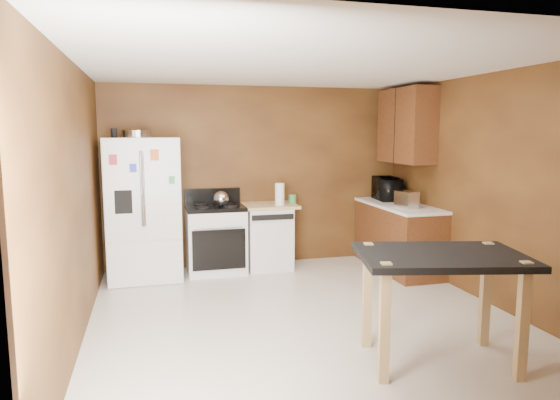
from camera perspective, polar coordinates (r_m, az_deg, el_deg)
name	(u,v)px	position (r m, az deg, el deg)	size (l,w,h in m)	color
floor	(304,318)	(5.19, 2.77, -13.34)	(4.50, 4.50, 0.00)	beige
ceiling	(306,65)	(4.88, 2.97, 15.19)	(4.50, 4.50, 0.00)	white
wall_back	(257,176)	(7.05, -2.65, 2.74)	(4.20, 4.20, 0.00)	brown
wall_front	(429,247)	(2.85, 16.66, -5.14)	(4.20, 4.20, 0.00)	brown
wall_left	(75,204)	(4.70, -22.36, -0.38)	(4.50, 4.50, 0.00)	brown
wall_right	(490,190)	(5.86, 22.85, 1.10)	(4.50, 4.50, 0.00)	brown
roasting_pan	(136,134)	(6.51, -16.08, 7.27)	(0.36, 0.36, 0.09)	silver
pen_cup	(114,133)	(6.44, -18.44, 7.27)	(0.07, 0.07, 0.11)	black
kettle	(221,199)	(6.57, -6.75, 0.14)	(0.20, 0.20, 0.20)	silver
paper_towel	(280,194)	(6.71, -0.04, 0.67)	(0.13, 0.13, 0.30)	white
green_canister	(293,199)	(6.94, 1.44, 0.16)	(0.11, 0.11, 0.12)	green
toaster	(407,199)	(6.62, 14.27, 0.06)	(0.18, 0.29, 0.21)	silver
microwave	(387,190)	(7.32, 12.12, 1.17)	(0.53, 0.36, 0.30)	black
refrigerator	(144,209)	(6.55, -15.29, -1.00)	(0.90, 0.80, 1.80)	white
gas_range	(216,238)	(6.74, -7.37, -4.33)	(0.76, 0.68, 1.10)	white
dishwasher	(268,236)	(6.89, -1.43, -4.08)	(0.78, 0.63, 0.89)	white
right_cabinets	(401,203)	(7.00, 13.62, -0.33)	(0.63, 1.58, 2.45)	brown
island	(441,270)	(4.22, 17.90, -7.60)	(1.45, 1.13, 0.92)	black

